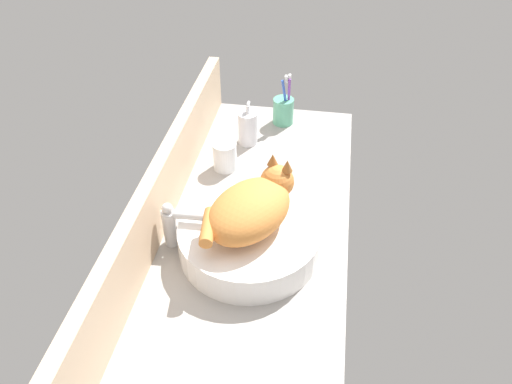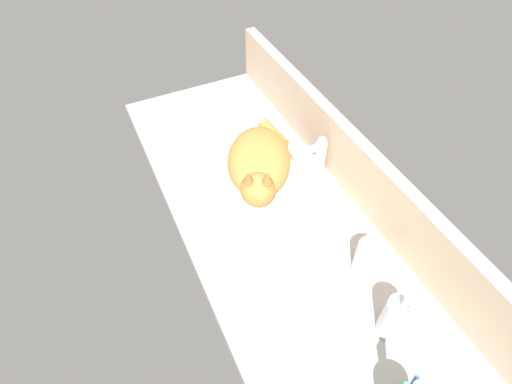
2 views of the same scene
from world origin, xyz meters
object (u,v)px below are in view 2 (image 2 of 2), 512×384
object	(u,v)px
faucet	(317,155)
sink_basin	(259,185)
cat	(259,163)
water_glass	(369,260)
soap_dispenser	(396,318)

from	to	relation	value
faucet	sink_basin	bearing A→B (deg)	-87.73
sink_basin	cat	xyz separation A→B (cm)	(1.25, -0.56, 9.83)
faucet	water_glass	bearing A→B (deg)	-9.46
cat	soap_dispenser	world-z (taller)	cat
sink_basin	water_glass	size ratio (longest dim) A/B	3.99
sink_basin	faucet	world-z (taller)	faucet
cat	sink_basin	bearing A→B (deg)	155.97
cat	soap_dispenser	bearing A→B (deg)	11.31
water_glass	cat	bearing A→B (deg)	-156.66
cat	water_glass	size ratio (longest dim) A/B	3.32
sink_basin	soap_dispenser	world-z (taller)	soap_dispenser
faucet	water_glass	xyz separation A→B (cm)	(34.82, -5.80, -3.38)
faucet	water_glass	size ratio (longest dim) A/B	1.50
sink_basin	soap_dispenser	distance (cm)	50.15
sink_basin	water_glass	bearing A→B (deg)	21.77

